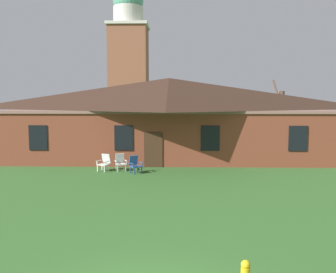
# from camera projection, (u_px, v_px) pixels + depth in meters

# --- Properties ---
(brick_building) EXTENTS (21.47, 10.40, 5.56)m
(brick_building) POSITION_uv_depth(u_px,v_px,m) (169.00, 116.00, 26.98)
(brick_building) COLOR brown
(brick_building) RESTS_ON ground
(dome_tower) EXTENTS (5.18, 5.18, 19.19)m
(dome_tower) POSITION_uv_depth(u_px,v_px,m) (129.00, 62.00, 48.13)
(dome_tower) COLOR #93563D
(dome_tower) RESTS_ON ground
(lawn_chair_by_porch) EXTENTS (0.79, 0.83, 0.96)m
(lawn_chair_by_porch) POSITION_uv_depth(u_px,v_px,m) (104.00, 162.00, 21.15)
(lawn_chair_by_porch) COLOR silver
(lawn_chair_by_porch) RESTS_ON ground
(lawn_chair_near_door) EXTENTS (0.77, 0.82, 0.96)m
(lawn_chair_near_door) POSITION_uv_depth(u_px,v_px,m) (120.00, 162.00, 21.25)
(lawn_chair_near_door) COLOR white
(lawn_chair_near_door) RESTS_ON ground
(lawn_chair_left_end) EXTENTS (0.85, 0.87, 0.96)m
(lawn_chair_left_end) POSITION_uv_depth(u_px,v_px,m) (135.00, 164.00, 20.55)
(lawn_chair_left_end) COLOR #2D5693
(lawn_chair_left_end) RESTS_ON ground
(bare_tree_beside_building) EXTENTS (1.32, 1.40, 5.60)m
(bare_tree_beside_building) POSITION_uv_depth(u_px,v_px,m) (281.00, 116.00, 30.11)
(bare_tree_beside_building) COLOR brown
(bare_tree_beside_building) RESTS_ON ground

